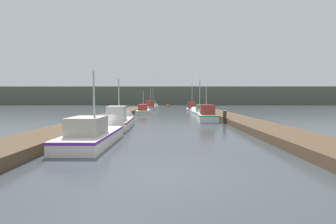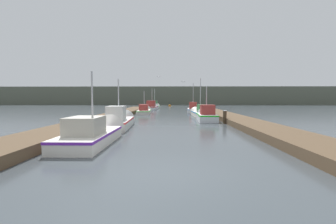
{
  "view_description": "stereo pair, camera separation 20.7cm",
  "coord_description": "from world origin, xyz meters",
  "px_view_note": "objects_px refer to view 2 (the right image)",
  "views": [
    {
      "loc": [
        0.07,
        -5.87,
        2.07
      ],
      "look_at": [
        -0.07,
        12.77,
        0.88
      ],
      "focal_mm": 24.0,
      "sensor_mm": 36.0,
      "label": 1
    },
    {
      "loc": [
        0.28,
        -5.87,
        2.07
      ],
      "look_at": [
        -0.07,
        12.77,
        0.88
      ],
      "focal_mm": 24.0,
      "sensor_mm": 36.0,
      "label": 2
    }
  ],
  "objects_px": {
    "mooring_piling_1": "(225,117)",
    "fishing_boat_6": "(152,107)",
    "fishing_boat_3": "(199,113)",
    "fishing_boat_2": "(206,115)",
    "fishing_boat_4": "(145,111)",
    "fishing_boat_1": "(120,120)",
    "channel_buoy": "(170,106)",
    "seagull_lead": "(183,82)",
    "seagull_1": "(159,77)",
    "mooring_piling_0": "(121,114)",
    "mooring_piling_2": "(118,114)",
    "fishing_boat_7": "(155,106)",
    "fishing_boat_5": "(193,109)",
    "fishing_boat_0": "(96,133)"
  },
  "relations": [
    {
      "from": "fishing_boat_6",
      "to": "seagull_1",
      "type": "relative_size",
      "value": 9.78
    },
    {
      "from": "fishing_boat_6",
      "to": "seagull_1",
      "type": "distance_m",
      "value": 9.62
    },
    {
      "from": "fishing_boat_1",
      "to": "seagull_lead",
      "type": "bearing_deg",
      "value": 66.09
    },
    {
      "from": "fishing_boat_6",
      "to": "fishing_boat_7",
      "type": "xyz_separation_m",
      "value": [
        0.01,
        5.7,
        -0.06
      ]
    },
    {
      "from": "seagull_lead",
      "to": "channel_buoy",
      "type": "bearing_deg",
      "value": -102.71
    },
    {
      "from": "fishing_boat_4",
      "to": "seagull_1",
      "type": "bearing_deg",
      "value": 10.29
    },
    {
      "from": "mooring_piling_1",
      "to": "fishing_boat_6",
      "type": "bearing_deg",
      "value": 110.19
    },
    {
      "from": "fishing_boat_5",
      "to": "fishing_boat_6",
      "type": "bearing_deg",
      "value": 149.12
    },
    {
      "from": "mooring_piling_2",
      "to": "seagull_1",
      "type": "relative_size",
      "value": 2.29
    },
    {
      "from": "fishing_boat_2",
      "to": "mooring_piling_0",
      "type": "distance_m",
      "value": 7.81
    },
    {
      "from": "fishing_boat_0",
      "to": "channel_buoy",
      "type": "distance_m",
      "value": 43.1
    },
    {
      "from": "mooring_piling_0",
      "to": "channel_buoy",
      "type": "height_order",
      "value": "mooring_piling_0"
    },
    {
      "from": "mooring_piling_1",
      "to": "fishing_boat_0",
      "type": "bearing_deg",
      "value": -136.3
    },
    {
      "from": "fishing_boat_1",
      "to": "fishing_boat_5",
      "type": "distance_m",
      "value": 19.27
    },
    {
      "from": "fishing_boat_2",
      "to": "seagull_1",
      "type": "xyz_separation_m",
      "value": [
        -4.94,
        10.06,
        4.43
      ]
    },
    {
      "from": "fishing_boat_0",
      "to": "channel_buoy",
      "type": "relative_size",
      "value": 4.83
    },
    {
      "from": "fishing_boat_2",
      "to": "fishing_boat_7",
      "type": "height_order",
      "value": "fishing_boat_7"
    },
    {
      "from": "mooring_piling_0",
      "to": "mooring_piling_1",
      "type": "distance_m",
      "value": 9.27
    },
    {
      "from": "seagull_lead",
      "to": "fishing_boat_5",
      "type": "bearing_deg",
      "value": -131.38
    },
    {
      "from": "fishing_boat_2",
      "to": "fishing_boat_4",
      "type": "bearing_deg",
      "value": 127.58
    },
    {
      "from": "fishing_boat_0",
      "to": "fishing_boat_4",
      "type": "relative_size",
      "value": 0.84
    },
    {
      "from": "fishing_boat_0",
      "to": "fishing_boat_4",
      "type": "xyz_separation_m",
      "value": [
        -0.09,
        19.59,
        -0.05
      ]
    },
    {
      "from": "fishing_boat_3",
      "to": "channel_buoy",
      "type": "height_order",
      "value": "fishing_boat_3"
    },
    {
      "from": "mooring_piling_0",
      "to": "fishing_boat_7",
      "type": "bearing_deg",
      "value": 87.05
    },
    {
      "from": "fishing_boat_1",
      "to": "fishing_boat_3",
      "type": "distance_m",
      "value": 11.77
    },
    {
      "from": "fishing_boat_2",
      "to": "fishing_boat_6",
      "type": "xyz_separation_m",
      "value": [
        -6.58,
        18.45,
        0.02
      ]
    },
    {
      "from": "fishing_boat_3",
      "to": "fishing_boat_2",
      "type": "bearing_deg",
      "value": -93.22
    },
    {
      "from": "fishing_boat_5",
      "to": "seagull_1",
      "type": "height_order",
      "value": "seagull_1"
    },
    {
      "from": "mooring_piling_0",
      "to": "channel_buoy",
      "type": "distance_m",
      "value": 33.24
    },
    {
      "from": "fishing_boat_4",
      "to": "fishing_boat_6",
      "type": "relative_size",
      "value": 1.2
    },
    {
      "from": "mooring_piling_0",
      "to": "mooring_piling_2",
      "type": "xyz_separation_m",
      "value": [
        -0.01,
        -0.97,
        0.07
      ]
    },
    {
      "from": "fishing_boat_2",
      "to": "mooring_piling_0",
      "type": "bearing_deg",
      "value": -177.96
    },
    {
      "from": "fishing_boat_1",
      "to": "channel_buoy",
      "type": "bearing_deg",
      "value": 81.71
    },
    {
      "from": "fishing_boat_6",
      "to": "mooring_piling_1",
      "type": "height_order",
      "value": "fishing_boat_6"
    },
    {
      "from": "fishing_boat_0",
      "to": "fishing_boat_7",
      "type": "height_order",
      "value": "fishing_boat_7"
    },
    {
      "from": "fishing_boat_1",
      "to": "seagull_lead",
      "type": "xyz_separation_m",
      "value": [
        5.31,
        14.17,
        3.76
      ]
    },
    {
      "from": "mooring_piling_1",
      "to": "seagull_lead",
      "type": "relative_size",
      "value": 1.91
    },
    {
      "from": "fishing_boat_7",
      "to": "channel_buoy",
      "type": "xyz_separation_m",
      "value": [
        2.89,
        8.85,
        -0.25
      ]
    },
    {
      "from": "fishing_boat_5",
      "to": "fishing_boat_6",
      "type": "distance_m",
      "value": 8.26
    },
    {
      "from": "fishing_boat_6",
      "to": "fishing_boat_4",
      "type": "bearing_deg",
      "value": -86.78
    },
    {
      "from": "fishing_boat_0",
      "to": "mooring_piling_2",
      "type": "bearing_deg",
      "value": 97.14
    },
    {
      "from": "fishing_boat_7",
      "to": "channel_buoy",
      "type": "distance_m",
      "value": 9.31
    },
    {
      "from": "fishing_boat_6",
      "to": "channel_buoy",
      "type": "height_order",
      "value": "fishing_boat_6"
    },
    {
      "from": "fishing_boat_4",
      "to": "fishing_boat_6",
      "type": "distance_m",
      "value": 8.85
    },
    {
      "from": "mooring_piling_1",
      "to": "channel_buoy",
      "type": "relative_size",
      "value": 0.94
    },
    {
      "from": "fishing_boat_3",
      "to": "fishing_boat_1",
      "type": "bearing_deg",
      "value": -129.08
    },
    {
      "from": "seagull_1",
      "to": "channel_buoy",
      "type": "bearing_deg",
      "value": -97.06
    },
    {
      "from": "mooring_piling_1",
      "to": "fishing_boat_3",
      "type": "bearing_deg",
      "value": 98.28
    },
    {
      "from": "fishing_boat_4",
      "to": "channel_buoy",
      "type": "relative_size",
      "value": 5.75
    },
    {
      "from": "fishing_boat_4",
      "to": "fishing_boat_6",
      "type": "xyz_separation_m",
      "value": [
        0.24,
        8.84,
        0.14
      ]
    }
  ]
}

